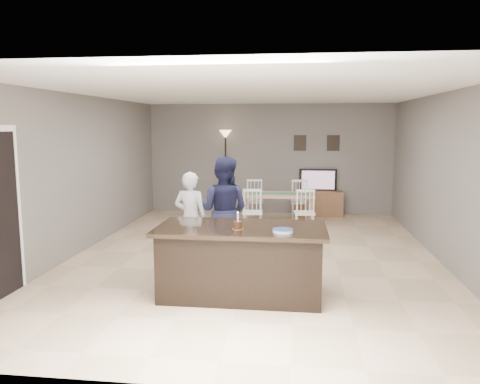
# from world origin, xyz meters

# --- Properties ---
(floor) EXTENTS (8.00, 8.00, 0.00)m
(floor) POSITION_xyz_m (0.00, 0.00, 0.00)
(floor) COLOR tan
(floor) RESTS_ON ground
(room_shell) EXTENTS (8.00, 8.00, 8.00)m
(room_shell) POSITION_xyz_m (0.00, 0.00, 1.68)
(room_shell) COLOR slate
(room_shell) RESTS_ON floor
(kitchen_island) EXTENTS (2.15, 1.10, 0.90)m
(kitchen_island) POSITION_xyz_m (0.00, -1.80, 0.45)
(kitchen_island) COLOR black
(kitchen_island) RESTS_ON floor
(tv_console) EXTENTS (1.20, 0.40, 0.60)m
(tv_console) POSITION_xyz_m (1.20, 3.77, 0.30)
(tv_console) COLOR brown
(tv_console) RESTS_ON floor
(television) EXTENTS (0.91, 0.12, 0.53)m
(television) POSITION_xyz_m (1.20, 3.84, 0.86)
(television) COLOR black
(television) RESTS_ON tv_console
(tv_screen_glow) EXTENTS (0.78, 0.00, 0.78)m
(tv_screen_glow) POSITION_xyz_m (1.20, 3.76, 0.87)
(tv_screen_glow) COLOR #CA5716
(tv_screen_glow) RESTS_ON tv_console
(picture_frames) EXTENTS (1.10, 0.02, 0.38)m
(picture_frames) POSITION_xyz_m (1.15, 3.98, 1.75)
(picture_frames) COLOR black
(picture_frames) RESTS_ON room_shell
(woman) EXTENTS (0.59, 0.44, 1.47)m
(woman) POSITION_xyz_m (-0.95, -0.54, 0.73)
(woman) COLOR silver
(woman) RESTS_ON floor
(man) EXTENTS (0.94, 0.79, 1.70)m
(man) POSITION_xyz_m (-0.44, -0.45, 0.85)
(man) COLOR #171934
(man) RESTS_ON floor
(birthday_cake) EXTENTS (0.14, 0.14, 0.22)m
(birthday_cake) POSITION_xyz_m (-0.03, -1.95, 0.95)
(birthday_cake) COLOR gold
(birthday_cake) RESTS_ON kitchen_island
(plate_stack) EXTENTS (0.25, 0.25, 0.04)m
(plate_stack) POSITION_xyz_m (0.53, -2.05, 0.92)
(plate_stack) COLOR white
(plate_stack) RESTS_ON kitchen_island
(dining_table) EXTENTS (1.58, 1.81, 0.93)m
(dining_table) POSITION_xyz_m (0.29, 2.40, 0.59)
(dining_table) COLOR tan
(dining_table) RESTS_ON floor
(floor_lamp) EXTENTS (0.31, 0.31, 2.06)m
(floor_lamp) POSITION_xyz_m (-1.06, 3.79, 1.60)
(floor_lamp) COLOR black
(floor_lamp) RESTS_ON floor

